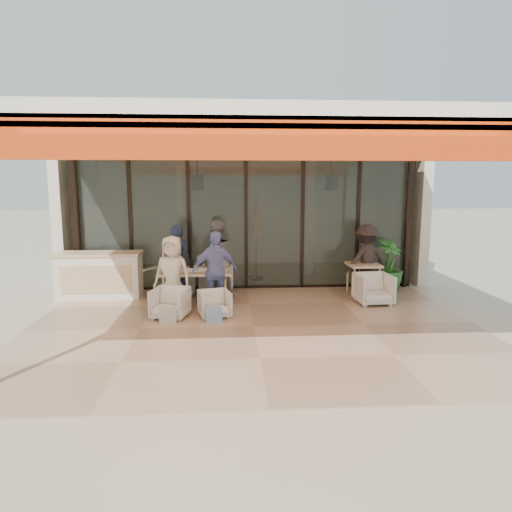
{
  "coord_description": "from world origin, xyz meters",
  "views": [
    {
      "loc": [
        -0.47,
        -7.8,
        2.58
      ],
      "look_at": [
        0.1,
        0.9,
        1.15
      ],
      "focal_mm": 32.0,
      "sensor_mm": 36.0,
      "label": 1
    }
  ],
  "objects": [
    {
      "name": "tote_bag_cream",
      "position": [
        -1.55,
        0.27,
        0.17
      ],
      "size": [
        0.3,
        0.1,
        0.34
      ],
      "primitive_type": "cube",
      "color": "silver",
      "rests_on": "ground"
    },
    {
      "name": "diner_grey",
      "position": [
        -0.71,
        2.07,
        0.88
      ],
      "size": [
        1.01,
        0.89,
        1.75
      ],
      "primitive_type": "imported",
      "rotation": [
        0.0,
        0.0,
        3.45
      ],
      "color": "#5C5C61",
      "rests_on": "ground"
    },
    {
      "name": "dining_table",
      "position": [
        -1.13,
        1.63,
        0.69
      ],
      "size": [
        1.5,
        0.9,
        0.93
      ],
      "color": "tan",
      "rests_on": "ground"
    },
    {
      "name": "terrace_structure",
      "position": [
        0.0,
        -0.26,
        3.25
      ],
      "size": [
        8.0,
        6.0,
        3.4
      ],
      "color": "silver",
      "rests_on": "ground"
    },
    {
      "name": "interior_block",
      "position": [
        0.01,
        5.31,
        2.23
      ],
      "size": [
        9.05,
        3.62,
        3.52
      ],
      "color": "silver",
      "rests_on": "ground"
    },
    {
      "name": "diner_periwinkle",
      "position": [
        -0.71,
        1.17,
        0.81
      ],
      "size": [
        1.02,
        0.7,
        1.61
      ],
      "primitive_type": "imported",
      "rotation": [
        0.0,
        0.0,
        0.35
      ],
      "color": "#7B8BCE",
      "rests_on": "ground"
    },
    {
      "name": "standing_woman",
      "position": [
        2.72,
        2.32,
        0.81
      ],
      "size": [
        1.19,
        0.92,
        1.62
      ],
      "primitive_type": "imported",
      "rotation": [
        0.0,
        0.0,
        3.48
      ],
      "color": "black",
      "rests_on": "ground"
    },
    {
      "name": "tote_bag_blue",
      "position": [
        -0.71,
        0.27,
        0.17
      ],
      "size": [
        0.3,
        0.1,
        0.34
      ],
      "primitive_type": "cube",
      "color": "#99BFD8",
      "rests_on": "ground"
    },
    {
      "name": "chair_near_right",
      "position": [
        -0.71,
        0.67,
        0.29
      ],
      "size": [
        0.68,
        0.65,
        0.58
      ],
      "primitive_type": "imported",
      "rotation": [
        0.0,
        0.0,
        0.24
      ],
      "color": "white",
      "rests_on": "ground"
    },
    {
      "name": "diner_cream",
      "position": [
        -1.55,
        1.17,
        0.76
      ],
      "size": [
        0.85,
        0.67,
        1.53
      ],
      "primitive_type": "imported",
      "rotation": [
        0.0,
        0.0,
        -0.28
      ],
      "color": "beige",
      "rests_on": "ground"
    },
    {
      "name": "potted_palm",
      "position": [
        3.27,
        2.41,
        0.64
      ],
      "size": [
        1.02,
        1.02,
        1.29
      ],
      "primitive_type": "imported",
      "rotation": [
        0.0,
        0.0,
        0.74
      ],
      "color": "#1E5919",
      "rests_on": "ground"
    },
    {
      "name": "chair_far_right",
      "position": [
        -0.71,
        2.57,
        0.37
      ],
      "size": [
        0.78,
        0.74,
        0.73
      ],
      "primitive_type": "imported",
      "rotation": [
        0.0,
        0.0,
        3.04
      ],
      "color": "white",
      "rests_on": "ground"
    },
    {
      "name": "side_table",
      "position": [
        2.62,
        2.16,
        0.64
      ],
      "size": [
        0.7,
        0.7,
        0.74
      ],
      "color": "tan",
      "rests_on": "ground"
    },
    {
      "name": "diner_navy",
      "position": [
        -1.55,
        2.07,
        0.84
      ],
      "size": [
        0.64,
        0.45,
        1.67
      ],
      "primitive_type": "imported",
      "rotation": [
        0.0,
        0.0,
        3.05
      ],
      "color": "#1A233B",
      "rests_on": "ground"
    },
    {
      "name": "side_chair",
      "position": [
        2.62,
        1.41,
        0.37
      ],
      "size": [
        0.76,
        0.71,
        0.73
      ],
      "primitive_type": "imported",
      "rotation": [
        0.0,
        0.0,
        0.07
      ],
      "color": "white",
      "rests_on": "ground"
    },
    {
      "name": "chair_near_left",
      "position": [
        -1.55,
        0.67,
        0.33
      ],
      "size": [
        0.76,
        0.73,
        0.65
      ],
      "primitive_type": "imported",
      "rotation": [
        0.0,
        0.0,
        -0.24
      ],
      "color": "white",
      "rests_on": "ground"
    },
    {
      "name": "host_counter",
      "position": [
        -3.29,
        2.3,
        0.53
      ],
      "size": [
        1.85,
        0.65,
        1.04
      ],
      "color": "silver",
      "rests_on": "ground"
    },
    {
      "name": "ground",
      "position": [
        0.0,
        0.0,
        0.0
      ],
      "size": [
        70.0,
        70.0,
        0.0
      ],
      "primitive_type": "plane",
      "color": "#C6B293",
      "rests_on": "ground"
    },
    {
      "name": "terrace_floor",
      "position": [
        0.0,
        0.0,
        0.01
      ],
      "size": [
        8.0,
        6.0,
        0.01
      ],
      "primitive_type": "cube",
      "color": "tan",
      "rests_on": "ground"
    },
    {
      "name": "glass_storefront",
      "position": [
        0.0,
        3.0,
        1.6
      ],
      "size": [
        8.08,
        0.1,
        3.2
      ],
      "color": "#9EADA3",
      "rests_on": "ground"
    },
    {
      "name": "chair_far_left",
      "position": [
        -1.55,
        2.57,
        0.35
      ],
      "size": [
        0.7,
        0.66,
        0.71
      ],
      "primitive_type": "imported",
      "rotation": [
        0.0,
        0.0,
        3.17
      ],
      "color": "white",
      "rests_on": "ground"
    }
  ]
}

